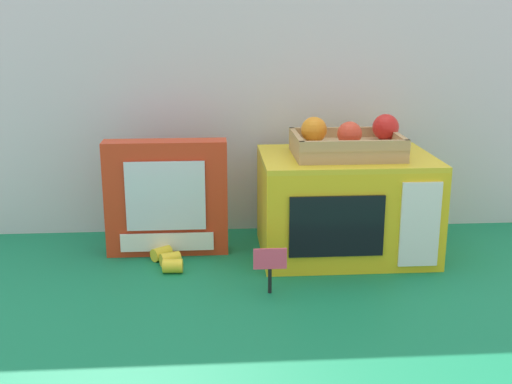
# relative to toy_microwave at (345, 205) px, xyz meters

# --- Properties ---
(ground_plane) EXTENTS (1.70, 1.70, 0.00)m
(ground_plane) POSITION_rel_toy_microwave_xyz_m (-0.22, -0.00, -0.12)
(ground_plane) COLOR #147A4C
(ground_plane) RESTS_ON ground
(display_back_panel) EXTENTS (1.61, 0.03, 0.76)m
(display_back_panel) POSITION_rel_toy_microwave_xyz_m (-0.22, 0.21, 0.26)
(display_back_panel) COLOR silver
(display_back_panel) RESTS_ON ground
(toy_microwave) EXTENTS (0.41, 0.30, 0.24)m
(toy_microwave) POSITION_rel_toy_microwave_xyz_m (0.00, 0.00, 0.00)
(toy_microwave) COLOR yellow
(toy_microwave) RESTS_ON ground
(food_groups_crate) EXTENTS (0.26, 0.19, 0.09)m
(food_groups_crate) POSITION_rel_toy_microwave_xyz_m (-0.00, -0.00, 0.15)
(food_groups_crate) COLOR tan
(food_groups_crate) RESTS_ON toy_microwave
(cookie_set_box) EXTENTS (0.29, 0.07, 0.28)m
(cookie_set_box) POSITION_rel_toy_microwave_xyz_m (-0.43, 0.03, 0.02)
(cookie_set_box) COLOR red
(cookie_set_box) RESTS_ON ground
(price_sign) EXTENTS (0.07, 0.01, 0.10)m
(price_sign) POSITION_rel_toy_microwave_xyz_m (-0.20, -0.23, -0.06)
(price_sign) COLOR black
(price_sign) RESTS_ON ground
(loose_toy_banana) EXTENTS (0.08, 0.12, 0.03)m
(loose_toy_banana) POSITION_rel_toy_microwave_xyz_m (-0.43, -0.06, -0.11)
(loose_toy_banana) COLOR yellow
(loose_toy_banana) RESTS_ON ground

